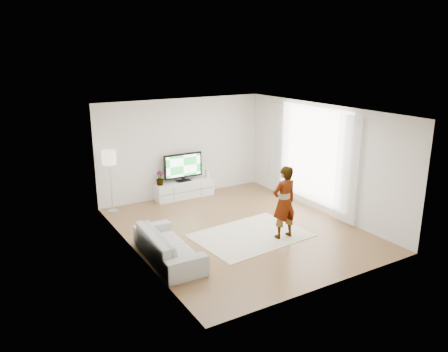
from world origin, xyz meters
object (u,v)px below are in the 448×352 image
media_console (184,189)px  sofa (168,245)px  player (284,202)px  floor_lamp (109,160)px  television (183,166)px  rug (251,235)px

media_console → sofa: sofa is taller
media_console → sofa: size_ratio=0.82×
player → floor_lamp: size_ratio=1.02×
sofa → floor_lamp: bearing=4.9°
media_console → player: (0.69, -3.68, 0.60)m
television → sofa: 3.95m
rug → player: bearing=-38.3°
rug → player: 1.11m
rug → floor_lamp: (-2.24, 3.17, 1.37)m
sofa → floor_lamp: (-0.15, 3.28, 1.07)m
floor_lamp → media_console: bearing=1.8°
media_console → rug: bearing=-87.8°
media_console → rug: size_ratio=0.69×
player → media_console: bearing=-79.3°
television → floor_lamp: floor_lamp is taller
media_console → television: size_ratio=1.48×
television → rug: 3.39m
rug → player: player is taller
television → player: player is taller
television → sofa: (-1.96, -3.37, -0.61)m
media_console → rug: (0.12, -3.23, -0.23)m
television → rug: size_ratio=0.47×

